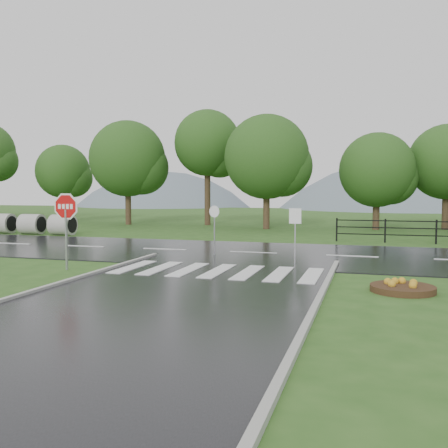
% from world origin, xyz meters
% --- Properties ---
extents(ground, '(120.00, 120.00, 0.00)m').
position_xyz_m(ground, '(0.00, 0.00, 0.00)').
color(ground, '#2B541C').
rests_on(ground, ground).
extents(main_road, '(90.00, 8.00, 0.04)m').
position_xyz_m(main_road, '(0.00, 10.00, 0.00)').
color(main_road, black).
rests_on(main_road, ground).
extents(crosswalk, '(6.50, 2.80, 0.02)m').
position_xyz_m(crosswalk, '(0.00, 5.00, 0.06)').
color(crosswalk, silver).
rests_on(crosswalk, ground).
extents(curb_right, '(0.15, 24.00, 0.12)m').
position_xyz_m(curb_right, '(3.55, -4.00, 0.00)').
color(curb_right, '#A3A39B').
rests_on(curb_right, ground).
extents(fence_west, '(9.58, 0.08, 1.20)m').
position_xyz_m(fence_west, '(7.75, 16.00, 0.72)').
color(fence_west, black).
rests_on(fence_west, ground).
extents(hills, '(102.00, 48.00, 48.00)m').
position_xyz_m(hills, '(3.49, 65.00, -15.54)').
color(hills, slate).
rests_on(hills, ground).
extents(treeline, '(83.20, 5.20, 10.00)m').
position_xyz_m(treeline, '(1.00, 24.00, 0.00)').
color(treeline, '#214A17').
rests_on(treeline, ground).
extents(culvert_pipes, '(7.60, 1.20, 1.20)m').
position_xyz_m(culvert_pipes, '(-15.76, 15.00, 0.60)').
color(culvert_pipes, '#9E9B93').
rests_on(culvert_pipes, ground).
extents(stop_sign, '(1.21, 0.06, 2.71)m').
position_xyz_m(stop_sign, '(-4.95, 4.08, 1.89)').
color(stop_sign, '#939399').
rests_on(stop_sign, ground).
extents(flower_bed, '(1.66, 1.66, 0.33)m').
position_xyz_m(flower_bed, '(5.53, 3.52, 0.12)').
color(flower_bed, '#332111').
rests_on(flower_bed, ground).
extents(reg_sign_small, '(0.44, 0.10, 2.00)m').
position_xyz_m(reg_sign_small, '(2.12, 7.44, 1.43)').
color(reg_sign_small, '#939399').
rests_on(reg_sign_small, ground).
extents(reg_sign_round, '(0.46, 0.16, 2.03)m').
position_xyz_m(reg_sign_round, '(-1.31, 8.77, 1.30)').
color(reg_sign_round, '#939399').
rests_on(reg_sign_round, ground).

